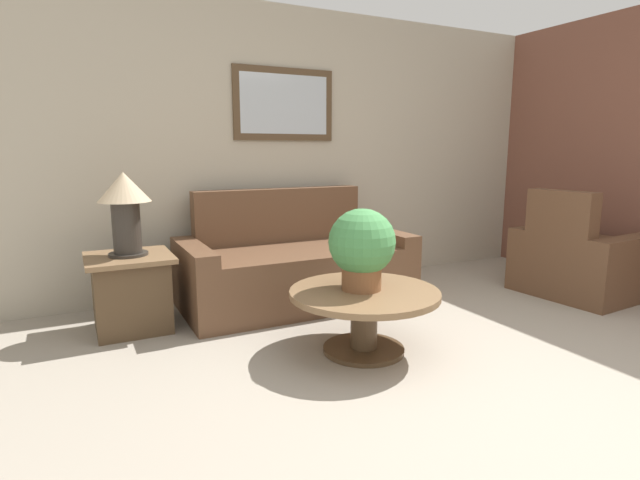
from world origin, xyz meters
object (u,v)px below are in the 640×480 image
Objects in this scene: side_table at (131,292)px; armchair at (582,261)px; potted_plant_on_table at (362,246)px; table_lamp at (125,202)px; couch_main at (295,267)px; coffee_table at (364,307)px.

armchair is at bearing -12.99° from side_table.
side_table is at bearing 139.67° from potted_plant_on_table.
potted_plant_on_table is (1.30, -1.10, 0.42)m from side_table.
table_lamp is 1.72m from potted_plant_on_table.
couch_main is 1.24m from potted_plant_on_table.
armchair is at bearing 5.12° from potted_plant_on_table.
armchair is 3.90m from side_table.
armchair is at bearing -12.99° from table_lamp.
couch_main is at bearing 87.68° from potted_plant_on_table.
couch_main is 1.98× the size of coffee_table.
coffee_table is at bearing -91.86° from couch_main.
side_table is at bearing -176.92° from couch_main.
side_table is (-3.80, 0.88, -0.02)m from armchair.
side_table is (-1.31, 1.13, -0.02)m from coffee_table.
couch_main reaches higher than coffee_table.
couch_main is 3.65× the size of potted_plant_on_table.
side_table is (-1.35, -0.07, -0.02)m from couch_main.
couch_main is at bearing 3.08° from table_lamp.
coffee_table is 1.63× the size of table_lamp.
table_lamp reaches higher than coffee_table.
table_lamp is at bearing 72.95° from armchair.
armchair is 3.96m from table_lamp.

